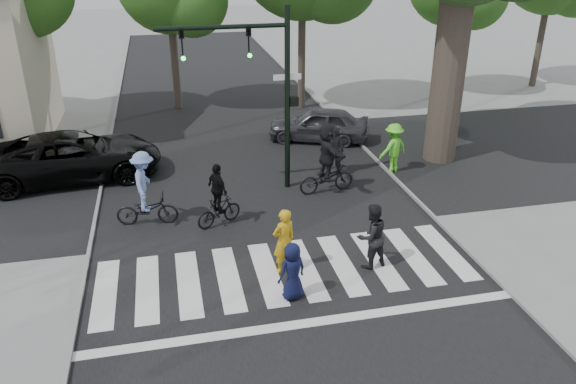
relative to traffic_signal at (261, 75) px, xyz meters
name	(u,v)px	position (x,y,z in m)	size (l,w,h in m)	color
ground	(295,293)	(-0.35, -6.20, -3.90)	(120.00, 120.00, 0.00)	gray
road_stem	(259,205)	(-0.35, -1.20, -3.90)	(10.00, 70.00, 0.01)	black
road_cross	(245,170)	(-0.35, 1.80, -3.89)	(70.00, 10.00, 0.01)	black
curb_left	(95,219)	(-5.40, -1.20, -3.85)	(0.10, 70.00, 0.10)	gray
curb_right	(406,189)	(4.70, -1.20, -3.85)	(0.10, 70.00, 0.10)	gray
crosswalk	(289,278)	(-0.35, -5.54, -3.89)	(10.00, 3.85, 0.01)	silver
traffic_signal	(261,75)	(0.00, 0.00, 0.00)	(4.45, 0.29, 6.00)	black
pedestrian_woman	(284,241)	(-0.41, -5.17, -3.02)	(0.64, 0.42, 1.77)	gold
pedestrian_child	(292,271)	(-0.46, -6.35, -3.17)	(0.71, 0.46, 1.46)	#0F1334
pedestrian_adult	(372,236)	(1.84, -5.43, -3.01)	(0.86, 0.67, 1.78)	black
cyclist_left	(145,194)	(-3.82, -1.74, -2.91)	(1.87, 1.24, 2.29)	black
cyclist_mid	(218,200)	(-1.74, -2.26, -3.10)	(1.51, 1.03, 1.94)	black
cyclist_right	(327,162)	(2.03, -0.71, -2.82)	(1.98, 1.84, 2.43)	black
car_suv	(74,156)	(-6.31, 2.38, -3.07)	(2.75, 5.96, 1.66)	black
car_grey	(319,124)	(3.16, 4.36, -3.19)	(1.67, 4.15, 1.41)	#37373C
bystander_hivis	(393,148)	(4.87, 0.49, -2.99)	(1.18, 0.68, 1.82)	#5FEB2F
bystander_dark	(334,150)	(2.73, 0.72, -2.99)	(0.66, 0.44, 1.82)	black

